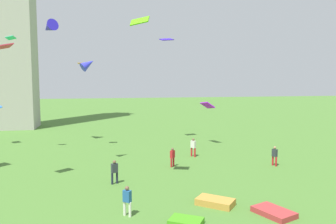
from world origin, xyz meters
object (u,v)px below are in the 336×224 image
(kite_flying_2, at_px, (140,21))
(person_0, at_px, (172,156))
(kite_bundle_0, at_px, (215,202))
(person_2, at_px, (193,146))
(kite_flying_1, at_px, (167,39))
(kite_bundle_1, at_px, (274,212))
(person_1, at_px, (115,170))
(kite_flying_3, at_px, (207,105))
(kite_flying_4, at_px, (2,47))
(kite_bundle_2, at_px, (186,222))
(kite_flying_7, at_px, (49,27))
(person_4, at_px, (127,199))
(kite_flying_8, at_px, (88,64))
(person_3, at_px, (275,155))
(kite_flying_6, at_px, (11,38))
(kite_flying_5, at_px, (82,63))

(kite_flying_2, bearing_deg, person_0, -101.70)
(person_0, distance_m, kite_bundle_0, 9.14)
(person_2, relative_size, kite_flying_1, 1.07)
(kite_flying_2, xyz_separation_m, kite_bundle_1, (6.68, -6.16, -11.12))
(person_1, bearing_deg, kite_flying_2, -54.70)
(person_2, distance_m, kite_flying_3, 7.07)
(person_1, distance_m, kite_flying_4, 11.27)
(kite_bundle_0, bearing_deg, kite_bundle_1, -36.13)
(person_1, distance_m, kite_bundle_1, 11.15)
(person_1, height_order, kite_bundle_0, person_1)
(kite_flying_2, xyz_separation_m, kite_bundle_0, (3.97, -4.18, -11.08))
(kite_flying_4, bearing_deg, person_0, 155.91)
(person_1, relative_size, kite_bundle_2, 1.03)
(person_0, relative_size, kite_flying_4, 1.11)
(person_0, xyz_separation_m, kite_bundle_1, (3.48, -11.05, -0.77))
(kite_flying_1, height_order, kite_flying_2, kite_flying_1)
(kite_bundle_1, bearing_deg, person_1, 139.55)
(kite_flying_2, xyz_separation_m, kite_flying_7, (-8.14, 16.19, 1.68))
(person_4, bearing_deg, kite_flying_7, -30.35)
(kite_flying_2, height_order, kite_flying_4, kite_flying_2)
(kite_flying_4, bearing_deg, kite_flying_8, -175.13)
(kite_flying_3, xyz_separation_m, kite_flying_4, (-17.94, -11.87, 5.09))
(person_0, relative_size, person_3, 0.96)
(person_0, bearing_deg, kite_bundle_2, -145.25)
(kite_flying_4, bearing_deg, person_4, 101.05)
(kite_flying_4, bearing_deg, kite_flying_1, -172.31)
(kite_flying_2, distance_m, kite_flying_3, 17.61)
(person_1, distance_m, person_3, 13.90)
(kite_flying_7, bearing_deg, kite_flying_1, 144.70)
(kite_flying_4, height_order, kite_flying_6, kite_flying_6)
(person_1, distance_m, kite_flying_2, 10.51)
(person_1, relative_size, kite_flying_8, 1.08)
(person_4, bearing_deg, kite_bundle_1, -147.86)
(kite_flying_1, xyz_separation_m, kite_bundle_1, (1.93, -22.32, -11.80))
(person_0, bearing_deg, kite_flying_3, 9.15)
(kite_flying_7, relative_size, kite_flying_8, 1.54)
(person_1, distance_m, person_2, 10.50)
(kite_flying_5, height_order, kite_bundle_0, kite_flying_5)
(kite_flying_7, bearing_deg, person_4, 72.92)
(person_0, height_order, person_4, person_4)
(person_1, bearing_deg, kite_bundle_2, -89.72)
(kite_flying_8, bearing_deg, person_1, 175.41)
(person_1, height_order, kite_flying_8, kite_flying_8)
(person_3, xyz_separation_m, person_4, (-13.15, -8.44, -0.01))
(kite_flying_2, bearing_deg, kite_flying_8, -39.82)
(kite_flying_8, distance_m, kite_bundle_1, 18.64)
(kite_flying_3, bearing_deg, person_0, -46.08)
(person_0, height_order, person_1, person_1)
(kite_flying_3, bearing_deg, person_3, 3.86)
(person_1, distance_m, kite_flying_6, 17.97)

